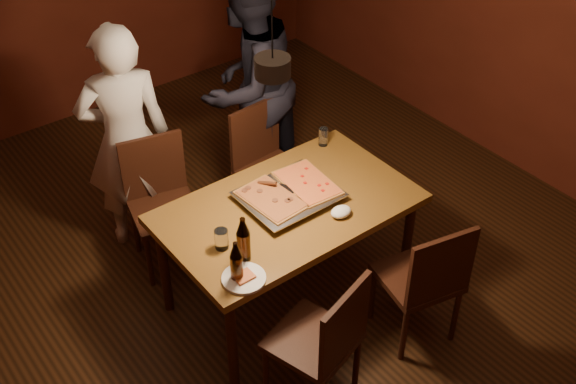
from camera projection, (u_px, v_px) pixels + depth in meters
room_shell at (273, 128)px, 3.71m from camera, size 6.00×6.00×6.00m
dining_table at (288, 215)px, 4.29m from camera, size 1.50×0.90×0.75m
chair_far_left at (160, 191)px, 4.69m from camera, size 0.51×0.51×0.49m
chair_far_right at (265, 155)px, 5.01m from camera, size 0.45×0.45×0.49m
chair_near_left at (326, 334)px, 3.74m from camera, size 0.52×0.52×0.49m
chair_near_right at (428, 274)px, 4.09m from camera, size 0.50×0.50×0.49m
pizza_tray at (289, 197)px, 4.27m from camera, size 0.57×0.48×0.05m
pizza_meat at (271, 199)px, 4.20m from camera, size 0.29×0.42×0.02m
pizza_cheese at (307, 183)px, 4.32m from camera, size 0.29×0.43×0.02m
spatula at (286, 190)px, 4.26m from camera, size 0.20×0.25×0.04m
beer_bottle_a at (236, 261)px, 3.68m from camera, size 0.07×0.07×0.25m
beer_bottle_b at (243, 239)px, 3.80m from camera, size 0.07×0.07×0.28m
water_glass_left at (221, 239)px, 3.92m from camera, size 0.08×0.08×0.12m
water_glass_right at (323, 137)px, 4.70m from camera, size 0.06×0.06×0.12m
plate_slice at (244, 278)px, 3.75m from camera, size 0.23×0.23×0.03m
napkin at (341, 212)px, 4.15m from camera, size 0.13×0.10×0.05m
diner_white at (126, 139)px, 4.68m from camera, size 0.68×0.55×1.62m
diner_dark at (247, 85)px, 5.08m from camera, size 1.03×0.90×1.78m
pendant_lamp at (273, 65)px, 3.49m from camera, size 0.18×0.18×1.10m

